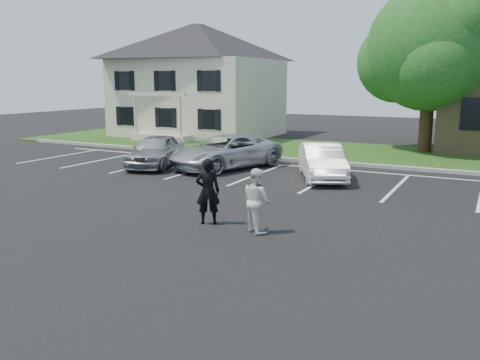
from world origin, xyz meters
name	(u,v)px	position (x,y,z in m)	size (l,w,h in m)	color
ground_plane	(222,236)	(0.00, 0.00, 0.00)	(90.00, 90.00, 0.00)	black
curb	(350,164)	(0.00, 12.00, 0.07)	(40.00, 0.30, 0.15)	gray
grass_strip	(370,154)	(0.00, 16.00, 0.04)	(44.00, 8.00, 0.08)	#1F4F18
stall_lines	(364,179)	(1.40, 8.95, 0.01)	(34.00, 5.36, 0.01)	silver
house	(198,80)	(-13.00, 19.97, 3.83)	(10.30, 9.22, 7.60)	beige
tree	(433,51)	(2.50, 18.17, 5.35)	(7.80, 7.20, 8.80)	black
man_black_suit	(208,191)	(-0.87, 0.81, 0.89)	(0.65, 0.43, 1.79)	black
man_white_shirt	(257,200)	(0.62, 0.73, 0.83)	(0.80, 0.63, 1.65)	white
car_silver_west	(156,151)	(-7.71, 7.73, 0.72)	(1.70, 4.24, 1.44)	#A2A1A6
car_silver_minivan	(226,152)	(-4.71, 8.80, 0.73)	(2.44, 5.29, 1.47)	#B4B6BC
car_white_sedan	(322,162)	(-0.15, 8.35, 0.69)	(1.46, 4.19, 1.38)	white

